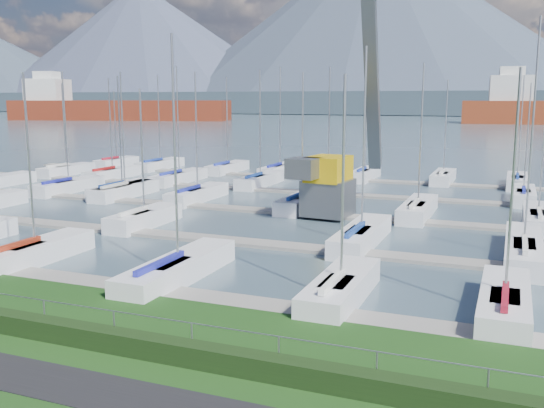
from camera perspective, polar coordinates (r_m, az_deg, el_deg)
The scene contains 10 objects.
path at distance 19.19m, azimuth -17.53°, elevation -16.17°, with size 160.00×2.00×0.04m, color black.
water at distance 276.54m, azimuth 19.56°, elevation 7.54°, with size 800.00×540.00×0.20m, color #455965.
hedge at distance 20.93m, azimuth -12.99°, elevation -12.68°, with size 80.00×0.70×0.70m, color black.
fence at distance 20.93m, azimuth -12.45°, elevation -10.16°, with size 0.04×0.04×80.00m, color gray.
foothill at distance 346.37m, azimuth 20.12°, elevation 8.94°, with size 900.00×80.00×12.00m, color #3A4955.
mountains at distance 422.57m, azimuth 21.83°, elevation 14.43°, with size 1190.00×360.00×115.00m.
docks at distance 44.47m, azimuth 6.69°, elevation -1.20°, with size 90.00×41.60×0.25m.
crane at distance 44.75m, azimuth 6.39°, elevation 6.04°, with size 5.08×13.31×22.35m.
cargo_ship_west at distance 254.46m, azimuth -15.00°, elevation 8.54°, with size 88.90×38.00×21.50m.
sailboat_fleet at distance 46.41m, azimuth 6.39°, elevation 6.28°, with size 74.83×49.18×13.74m.
Camera 1 is at (11.23, -16.18, 8.30)m, focal length 40.00 mm.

